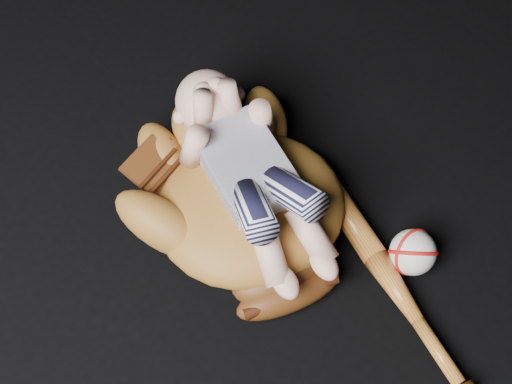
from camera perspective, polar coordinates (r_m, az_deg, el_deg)
baseball_glove at (r=1.11m, az=-0.49°, el=-0.84°), size 0.43×0.47×0.13m
newborn_baby at (r=1.06m, az=-0.06°, el=1.28°), size 0.21×0.41×0.16m
baseball_bat at (r=1.12m, az=10.21°, el=-6.19°), size 0.07×0.44×0.04m
baseball at (r=1.12m, az=12.45°, el=-4.72°), size 0.09×0.09×0.07m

